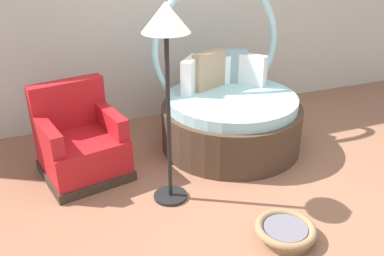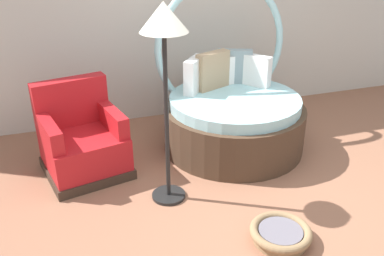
# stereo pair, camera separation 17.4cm
# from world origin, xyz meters

# --- Properties ---
(ground_plane) EXTENTS (8.00, 8.00, 0.02)m
(ground_plane) POSITION_xyz_m (0.00, 0.00, -0.01)
(ground_plane) COLOR #936047
(back_wall) EXTENTS (8.00, 0.12, 2.99)m
(back_wall) POSITION_xyz_m (0.00, 2.40, 1.50)
(back_wall) COLOR beige
(back_wall) RESTS_ON ground_plane
(round_daybed) EXTENTS (1.60, 1.60, 1.89)m
(round_daybed) POSITION_xyz_m (0.26, 1.23, 0.42)
(round_daybed) COLOR #473323
(round_daybed) RESTS_ON ground_plane
(red_armchair) EXTENTS (0.95, 0.95, 0.94)m
(red_armchair) POSITION_xyz_m (-1.45, 1.18, 0.33)
(red_armchair) COLOR #38281E
(red_armchair) RESTS_ON ground_plane
(pet_basket) EXTENTS (0.51, 0.51, 0.13)m
(pet_basket) POSITION_xyz_m (-0.04, -0.48, 0.07)
(pet_basket) COLOR #8E704C
(pet_basket) RESTS_ON ground_plane
(floor_lamp) EXTENTS (0.40, 0.40, 1.82)m
(floor_lamp) POSITION_xyz_m (-0.74, 0.42, 1.53)
(floor_lamp) COLOR black
(floor_lamp) RESTS_ON ground_plane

